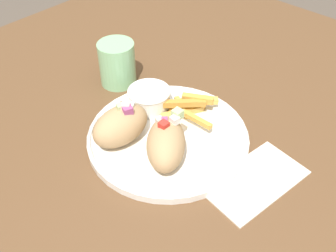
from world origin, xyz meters
name	(u,v)px	position (x,y,z in m)	size (l,w,h in m)	color
table	(183,167)	(0.00, 0.00, 0.70)	(1.26, 1.26, 0.78)	brown
napkin	(255,181)	(0.00, -0.15, 0.78)	(0.18, 0.12, 0.00)	silver
plate	(168,136)	(-0.02, 0.02, 0.79)	(0.29, 0.29, 0.02)	white
pita_sandwich_near	(166,143)	(-0.07, -0.02, 0.82)	(0.13, 0.12, 0.07)	tan
pita_sandwich_far	(121,125)	(-0.09, 0.07, 0.82)	(0.11, 0.07, 0.07)	tan
fries_pile	(187,107)	(0.04, 0.03, 0.80)	(0.11, 0.12, 0.03)	#E5B251
sauce_ramekin	(149,98)	(0.01, 0.10, 0.81)	(0.08, 0.08, 0.04)	white
water_glass	(117,65)	(0.04, 0.22, 0.82)	(0.08, 0.08, 0.09)	#8CCC93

